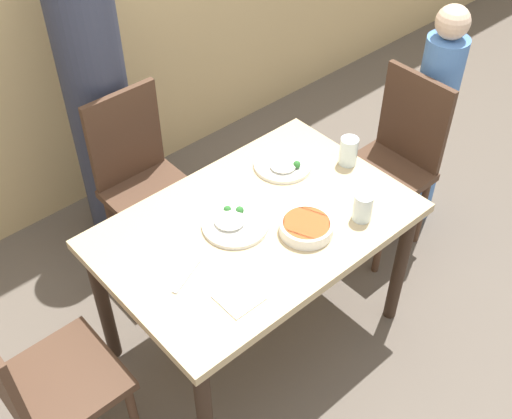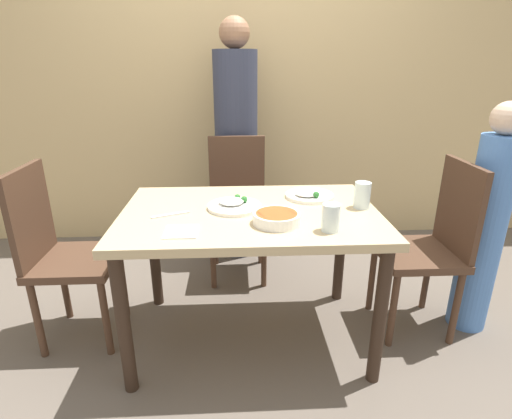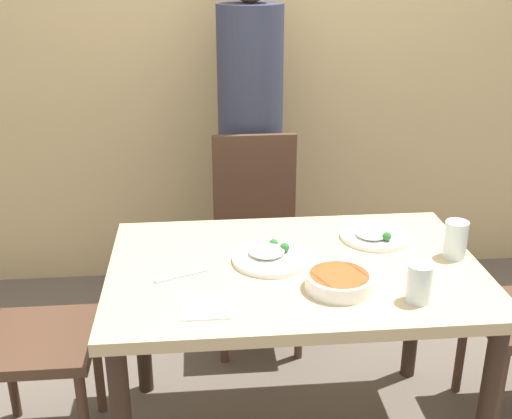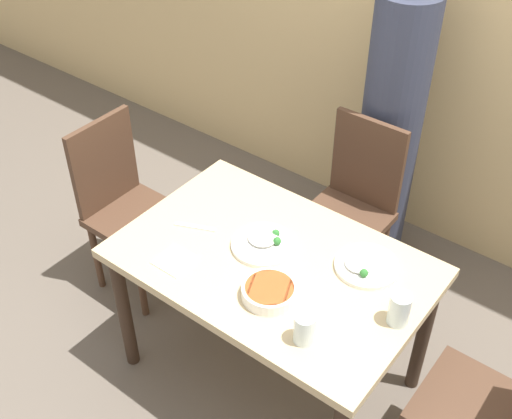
{
  "view_description": "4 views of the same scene",
  "coord_description": "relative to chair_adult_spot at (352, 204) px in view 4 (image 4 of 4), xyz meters",
  "views": [
    {
      "loc": [
        -1.21,
        -1.36,
        2.5
      ],
      "look_at": [
        -0.03,
        -0.03,
        0.84
      ],
      "focal_mm": 45.0,
      "sensor_mm": 36.0,
      "label": 1
    },
    {
      "loc": [
        -0.07,
        -1.8,
        1.4
      ],
      "look_at": [
        0.02,
        -0.09,
        0.77
      ],
      "focal_mm": 28.0,
      "sensor_mm": 36.0,
      "label": 2
    },
    {
      "loc": [
        -0.31,
        -1.88,
        1.7
      ],
      "look_at": [
        -0.13,
        -0.02,
        0.94
      ],
      "focal_mm": 45.0,
      "sensor_mm": 36.0,
      "label": 3
    },
    {
      "loc": [
        1.09,
        -1.51,
        2.5
      ],
      "look_at": [
        -0.14,
        0.07,
        0.87
      ],
      "focal_mm": 45.0,
      "sensor_mm": 36.0,
      "label": 4
    }
  ],
  "objects": [
    {
      "name": "ground_plane",
      "position": [
        0.06,
        -0.75,
        -0.51
      ],
      "size": [
        10.0,
        10.0,
        0.0
      ],
      "primitive_type": "plane",
      "color": "#60564C"
    },
    {
      "name": "bowl_curry",
      "position": [
        0.17,
        -0.92,
        0.25
      ],
      "size": [
        0.21,
        0.21,
        0.05
      ],
      "color": "white",
      "rests_on": "dining_table"
    },
    {
      "name": "person_adult",
      "position": [
        -0.0,
        0.32,
        0.28
      ],
      "size": [
        0.31,
        0.31,
        1.69
      ],
      "color": "#33384C",
      "rests_on": "ground_plane"
    },
    {
      "name": "plate_rice_adult",
      "position": [
        0.38,
        -0.57,
        0.23
      ],
      "size": [
        0.25,
        0.25,
        0.05
      ],
      "color": "white",
      "rests_on": "dining_table"
    },
    {
      "name": "chair_empty_left",
      "position": [
        -0.9,
        -0.69,
        0.0
      ],
      "size": [
        0.4,
        0.4,
        0.94
      ],
      "rotation": [
        0.0,
        0.0,
        1.57
      ],
      "color": "#4C3323",
      "rests_on": "ground_plane"
    },
    {
      "name": "glass_water_tall",
      "position": [
        0.39,
        -1.01,
        0.28
      ],
      "size": [
        0.08,
        0.08,
        0.12
      ],
      "color": "silver",
      "rests_on": "dining_table"
    },
    {
      "name": "wall_back",
      "position": [
        0.06,
        0.66,
        0.84
      ],
      "size": [
        10.0,
        0.06,
        2.7
      ],
      "color": "tan",
      "rests_on": "ground_plane"
    },
    {
      "name": "napkin_folded",
      "position": [
        -0.24,
        -1.0,
        0.22
      ],
      "size": [
        0.14,
        0.14,
        0.01
      ],
      "color": "white",
      "rests_on": "dining_table"
    },
    {
      "name": "chair_child_spot",
      "position": [
        1.02,
        -0.7,
        0.0
      ],
      "size": [
        0.4,
        0.4,
        0.94
      ],
      "rotation": [
        0.0,
        0.0,
        -1.57
      ],
      "color": "#4C3323",
      "rests_on": "ground_plane"
    },
    {
      "name": "plate_rice_child",
      "position": [
        -0.02,
        -0.71,
        0.24
      ],
      "size": [
        0.26,
        0.26,
        0.05
      ],
      "color": "white",
      "rests_on": "dining_table"
    },
    {
      "name": "fork_steel",
      "position": [
        -0.32,
        -0.79,
        0.22
      ],
      "size": [
        0.17,
        0.09,
        0.01
      ],
      "color": "silver",
      "rests_on": "dining_table"
    },
    {
      "name": "dining_table",
      "position": [
        0.06,
        -0.75,
        0.13
      ],
      "size": [
        1.24,
        0.82,
        0.73
      ],
      "color": "tan",
      "rests_on": "ground_plane"
    },
    {
      "name": "chair_adult_spot",
      "position": [
        0.0,
        0.0,
        0.0
      ],
      "size": [
        0.4,
        0.4,
        0.94
      ],
      "color": "#4C3323",
      "rests_on": "ground_plane"
    },
    {
      "name": "glass_water_short",
      "position": [
        0.61,
        -0.73,
        0.28
      ],
      "size": [
        0.08,
        0.08,
        0.13
      ],
      "color": "silver",
      "rests_on": "dining_table"
    }
  ]
}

